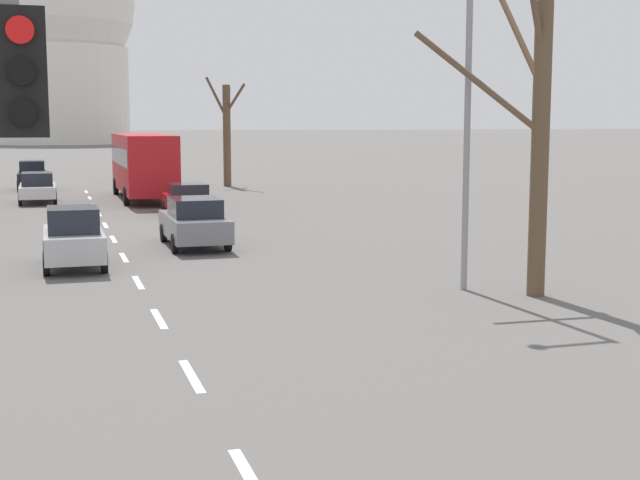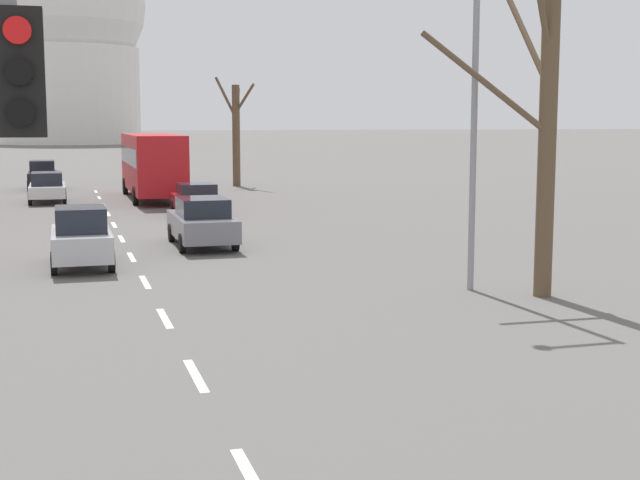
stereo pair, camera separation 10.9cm
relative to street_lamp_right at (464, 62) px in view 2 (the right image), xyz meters
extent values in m
cube|color=silver|center=(-7.43, -10.12, -5.60)|extent=(0.16, 2.00, 0.01)
cube|color=silver|center=(-7.43, -5.62, -5.60)|extent=(0.16, 2.00, 0.01)
cube|color=silver|center=(-7.43, -1.12, -5.60)|extent=(0.16, 2.00, 0.01)
cube|color=silver|center=(-7.43, 3.38, -5.60)|extent=(0.16, 2.00, 0.01)
cube|color=silver|center=(-7.43, 7.88, -5.60)|extent=(0.16, 2.00, 0.01)
cube|color=silver|center=(-7.43, 12.38, -5.60)|extent=(0.16, 2.00, 0.01)
cube|color=silver|center=(-7.43, 16.88, -5.60)|extent=(0.16, 2.00, 0.01)
cube|color=silver|center=(-7.43, 21.38, -5.60)|extent=(0.16, 2.00, 0.01)
cube|color=silver|center=(-7.43, 25.88, -5.60)|extent=(0.16, 2.00, 0.01)
cube|color=silver|center=(-7.43, 30.38, -5.60)|extent=(0.16, 2.00, 0.01)
cube|color=silver|center=(-7.43, 34.88, -5.60)|extent=(0.16, 2.00, 0.01)
cube|color=black|center=(-9.74, -12.84, -1.05)|extent=(0.36, 0.28, 0.96)
cylinder|color=red|center=(-9.74, -13.01, -0.75)|extent=(0.20, 0.06, 0.20)
cylinder|color=black|center=(-9.74, -13.01, -1.05)|extent=(0.20, 0.06, 0.20)
cylinder|color=black|center=(-9.74, -13.01, -1.34)|extent=(0.20, 0.06, 0.20)
cylinder|color=gray|center=(0.29, 0.00, -0.94)|extent=(0.16, 0.16, 9.33)
cube|color=maroon|center=(-3.64, 19.84, -4.99)|extent=(1.87, 4.05, 0.57)
cube|color=#1E232D|center=(-3.64, 19.63, -4.44)|extent=(1.59, 1.95, 0.54)
cylinder|color=black|center=(-4.52, 21.09, -5.28)|extent=(0.18, 0.65, 0.65)
cylinder|color=black|center=(-2.76, 21.09, -5.28)|extent=(0.18, 0.65, 0.65)
cylinder|color=black|center=(-4.52, 18.58, -5.28)|extent=(0.18, 0.65, 0.65)
cylinder|color=black|center=(-2.76, 18.58, -5.28)|extent=(0.18, 0.65, 0.65)
cube|color=navy|center=(-2.96, 44.76, -4.99)|extent=(1.85, 4.53, 0.58)
cube|color=#1E232D|center=(-2.96, 44.53, -4.34)|extent=(1.57, 2.18, 0.70)
cylinder|color=black|center=(-3.83, 46.16, -5.28)|extent=(0.18, 0.65, 0.65)
cylinder|color=black|center=(-2.08, 46.16, -5.28)|extent=(0.18, 0.65, 0.65)
cylinder|color=black|center=(-3.83, 43.35, -5.28)|extent=(0.18, 0.65, 0.65)
cylinder|color=black|center=(-2.08, 43.35, -5.28)|extent=(0.18, 0.65, 0.65)
cube|color=slate|center=(-4.94, 9.71, -4.92)|extent=(1.82, 4.60, 0.73)
cube|color=#1E232D|center=(-4.94, 9.48, -4.25)|extent=(1.55, 2.21, 0.61)
cylinder|color=black|center=(-5.80, 11.14, -5.29)|extent=(0.18, 0.63, 0.63)
cylinder|color=black|center=(-4.08, 11.14, -5.29)|extent=(0.18, 0.63, 0.63)
cylinder|color=black|center=(-5.80, 8.29, -5.29)|extent=(0.18, 0.63, 0.63)
cylinder|color=black|center=(-4.08, 8.29, -5.29)|extent=(0.18, 0.63, 0.63)
cube|color=#B7B7BC|center=(-8.95, 6.38, -4.91)|extent=(1.64, 3.88, 0.74)
cube|color=#1E232D|center=(-8.95, 6.18, -4.19)|extent=(1.39, 1.86, 0.70)
cylinder|color=black|center=(-9.72, 7.58, -5.28)|extent=(0.18, 0.65, 0.65)
cylinder|color=black|center=(-8.18, 7.58, -5.28)|extent=(0.18, 0.65, 0.65)
cylinder|color=black|center=(-9.72, 5.17, -5.28)|extent=(0.18, 0.65, 0.65)
cylinder|color=black|center=(-8.18, 5.17, -5.28)|extent=(0.18, 0.65, 0.65)
cube|color=silver|center=(-10.12, 28.15, -4.97)|extent=(1.78, 4.53, 0.58)
cube|color=#1E232D|center=(-10.12, 27.93, -4.35)|extent=(1.51, 2.18, 0.65)
cylinder|color=black|center=(-10.96, 29.56, -5.26)|extent=(0.18, 0.69, 0.69)
cylinder|color=black|center=(-9.28, 29.56, -5.26)|extent=(0.18, 0.69, 0.69)
cylinder|color=black|center=(-10.96, 26.75, -5.26)|extent=(0.18, 0.69, 0.69)
cylinder|color=black|center=(-9.28, 26.75, -5.26)|extent=(0.18, 0.69, 0.69)
cube|color=black|center=(-10.49, 37.34, -4.88)|extent=(1.70, 4.45, 0.74)
cube|color=#1E232D|center=(-10.49, 37.12, -4.16)|extent=(1.44, 2.14, 0.71)
cylinder|color=black|center=(-11.28, 38.72, -5.25)|extent=(0.18, 0.70, 0.70)
cylinder|color=black|center=(-9.69, 38.72, -5.25)|extent=(0.18, 0.70, 0.70)
cylinder|color=black|center=(-11.28, 35.96, -5.25)|extent=(0.18, 0.70, 0.70)
cylinder|color=black|center=(-9.69, 35.96, -5.25)|extent=(0.18, 0.70, 0.70)
cube|color=red|center=(-4.67, 28.57, -3.62)|extent=(2.50, 10.80, 3.00)
cube|color=black|center=(-4.67, 28.57, -3.25)|extent=(2.52, 10.26, 0.90)
cylinder|color=black|center=(-5.87, 32.35, -5.12)|extent=(0.26, 0.96, 0.96)
cylinder|color=black|center=(-3.47, 32.35, -5.12)|extent=(0.26, 0.96, 0.96)
cylinder|color=black|center=(-5.87, 25.33, -5.12)|extent=(0.26, 0.96, 0.96)
cylinder|color=black|center=(-3.47, 25.33, -5.12)|extent=(0.26, 0.96, 0.96)
cylinder|color=brown|center=(1.53, 36.85, -2.36)|extent=(0.49, 0.49, 6.49)
cylinder|color=brown|center=(1.97, 35.98, 0.06)|extent=(0.89, 1.93, 1.78)
cylinder|color=brown|center=(0.96, 37.26, 0.08)|extent=(1.28, 1.00, 2.70)
cylinder|color=brown|center=(1.88, 37.90, -0.08)|extent=(0.71, 2.24, 1.75)
cylinder|color=brown|center=(1.60, -1.22, -2.12)|extent=(0.43, 0.43, 6.97)
cylinder|color=brown|center=(0.26, -0.55, -0.48)|extent=(2.69, 1.65, 2.50)
cylinder|color=brown|center=(1.63, 0.06, 0.74)|extent=(0.19, 2.68, 2.88)
cylinder|color=silver|center=(-7.43, 153.90, 3.19)|extent=(26.38, 26.38, 17.59)
sphere|color=silver|center=(-7.43, 153.90, 20.04)|extent=(29.31, 29.31, 29.31)
camera|label=1|loc=(-9.59, -19.96, -1.40)|focal=50.00mm
camera|label=2|loc=(-9.48, -19.99, -1.40)|focal=50.00mm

